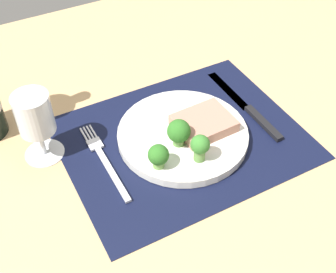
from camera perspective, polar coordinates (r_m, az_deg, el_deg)
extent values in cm
cube|color=tan|center=(81.00, 1.85, -1.10)|extent=(140.00, 110.00, 3.00)
cube|color=black|center=(79.82, 1.88, -0.27)|extent=(41.79, 33.17, 0.30)
cylinder|color=silver|center=(79.16, 1.90, 0.21)|extent=(23.23, 23.23, 1.60)
cube|color=tan|center=(78.87, 4.61, 1.70)|extent=(10.11, 8.43, 2.07)
cylinder|color=#6B994C|center=(72.51, -1.21, -3.48)|extent=(1.90, 1.90, 1.20)
sphere|color=#2D6B23|center=(70.97, -1.23, -2.36)|extent=(3.48, 3.48, 3.48)
cylinder|color=#5B8942|center=(73.39, 4.05, -2.34)|extent=(1.89, 1.89, 2.11)
sphere|color=#387A2D|center=(71.64, 4.15, -1.01)|extent=(3.23, 3.23, 3.23)
cylinder|color=#5B8942|center=(76.02, 1.37, -0.57)|extent=(1.96, 1.96, 1.28)
sphere|color=#2D6B23|center=(74.37, 1.40, 0.71)|extent=(4.04, 4.04, 4.04)
cube|color=silver|center=(74.21, -7.15, -4.75)|extent=(1.00, 13.00, 0.50)
cube|color=silver|center=(79.33, -9.35, -0.94)|extent=(2.40, 2.60, 0.40)
cube|color=silver|center=(81.33, -10.73, 0.22)|extent=(0.30, 3.60, 0.35)
cube|color=silver|center=(81.44, -10.34, 0.36)|extent=(0.30, 3.60, 0.35)
cube|color=silver|center=(81.54, -9.95, 0.50)|extent=(0.30, 3.60, 0.35)
cube|color=silver|center=(81.66, -9.56, 0.64)|extent=(0.30, 3.60, 0.35)
cube|color=black|center=(83.87, 12.12, 1.74)|extent=(1.40, 10.00, 0.80)
cube|color=silver|center=(90.67, 7.76, 6.01)|extent=(1.80, 13.00, 0.30)
cylinder|color=silver|center=(80.21, -15.50, -2.01)|extent=(6.79, 6.79, 0.40)
cylinder|color=silver|center=(78.23, -15.89, -0.57)|extent=(0.80, 0.80, 5.32)
cylinder|color=silver|center=(74.14, -16.82, 2.81)|extent=(6.00, 6.00, 7.07)
cylinder|color=#560C19|center=(75.35, -16.53, 1.75)|extent=(5.28, 5.28, 3.33)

